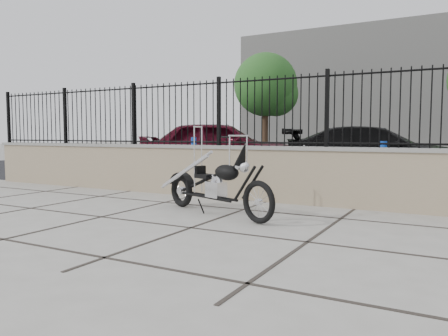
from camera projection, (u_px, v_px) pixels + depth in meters
ground_plane at (191, 228)px, 5.44m from camera, size 90.00×90.00×0.00m
parking_lot at (372, 165)px, 16.38m from camera, size 30.00×30.00×0.00m
retaining_wall at (269, 174)px, 7.59m from camera, size 14.00×0.36×0.96m
iron_fence at (269, 111)px, 7.50m from camera, size 14.00×0.08×1.20m
background_building at (413, 90)px, 28.32m from camera, size 22.00×6.00×8.00m
chopper_motorcycle at (214, 169)px, 6.33m from camera, size 2.18×1.15×1.31m
car_red at (220, 147)px, 12.62m from camera, size 4.95×3.54×1.57m
car_black at (375, 152)px, 11.60m from camera, size 4.99×2.70×1.37m
bollard_a at (194, 160)px, 10.70m from camera, size 0.15×0.15×1.09m
bollard_b at (383, 168)px, 8.36m from camera, size 0.15×0.15×1.03m
tree_left at (265, 82)px, 22.57m from camera, size 3.27×3.27×5.52m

